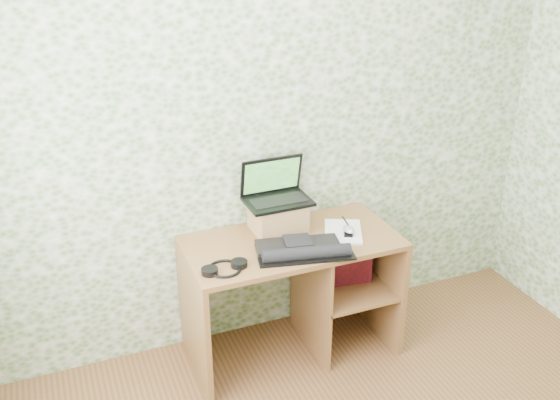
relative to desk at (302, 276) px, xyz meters
name	(u,v)px	position (x,y,z in m)	size (l,w,h in m)	color
wall_back	(271,130)	(-0.08, 0.28, 0.82)	(3.50, 3.50, 0.00)	silver
desk	(302,276)	(0.00, 0.00, 0.00)	(1.20, 0.60, 0.75)	brown
riser	(278,217)	(-0.10, 0.12, 0.36)	(0.29, 0.24, 0.17)	#A37249
laptop	(275,191)	(-0.10, 0.15, 0.50)	(0.37, 0.26, 0.24)	black
keyboard	(302,249)	(-0.09, -0.18, 0.29)	(0.53, 0.36, 0.07)	black
headphones	(225,268)	(-0.52, -0.19, 0.28)	(0.25, 0.19, 0.03)	black
notepad	(343,232)	(0.23, -0.06, 0.28)	(0.21, 0.29, 0.01)	silver
mouse	(349,231)	(0.24, -0.10, 0.30)	(0.06, 0.10, 0.03)	silver
pen	(346,222)	(0.29, 0.03, 0.29)	(0.01, 0.01, 0.14)	black
red_box	(350,259)	(0.30, -0.03, 0.06)	(0.26, 0.08, 0.31)	maroon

